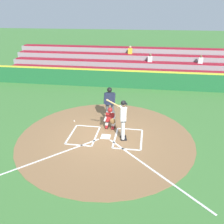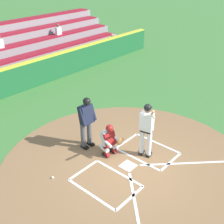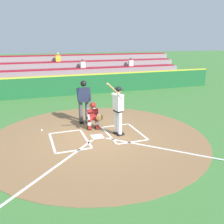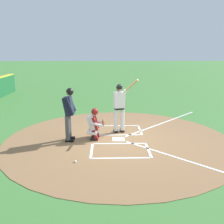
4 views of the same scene
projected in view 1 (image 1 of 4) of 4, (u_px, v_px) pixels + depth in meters
ground_plane at (106, 137)px, 10.77m from camera, size 120.00×120.00×0.00m
dirt_circle at (106, 137)px, 10.77m from camera, size 8.00×8.00×0.01m
home_plate_and_chalk at (102, 147)px, 9.97m from camera, size 7.93×4.91×0.01m
batter at (123, 117)px, 10.15m from camera, size 0.85×0.86×2.13m
catcher at (110, 118)px, 11.28m from camera, size 0.59×0.65×1.13m
plate_umpire at (110, 102)px, 11.88m from camera, size 0.59×0.42×1.86m
baseball at (74, 121)px, 12.21m from camera, size 0.07×0.07×0.07m
backstop_wall at (123, 79)px, 17.28m from camera, size 22.00×0.36×1.31m
bleacher_stand at (127, 66)px, 20.14m from camera, size 20.00×4.25×2.55m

